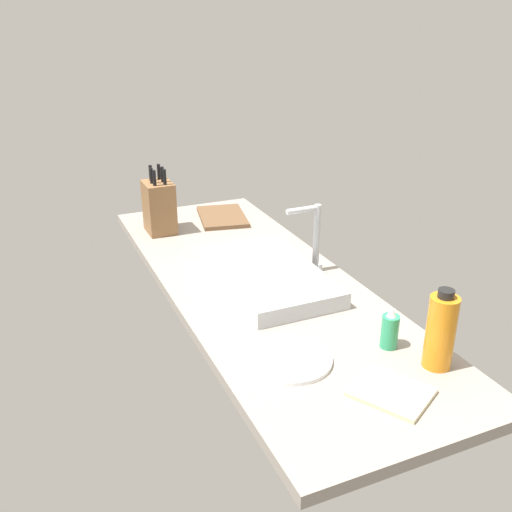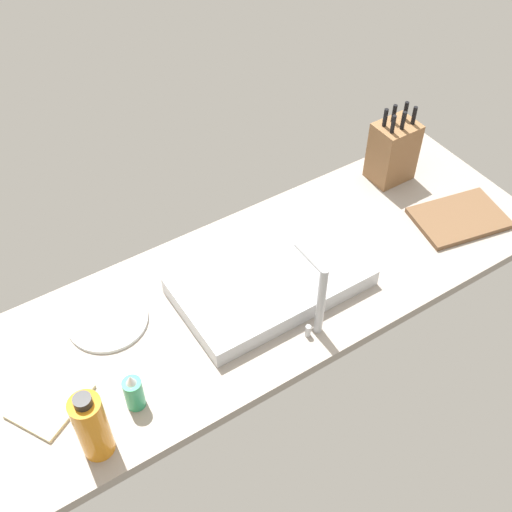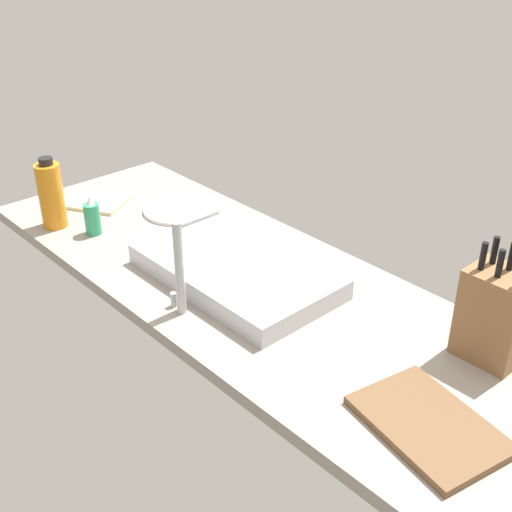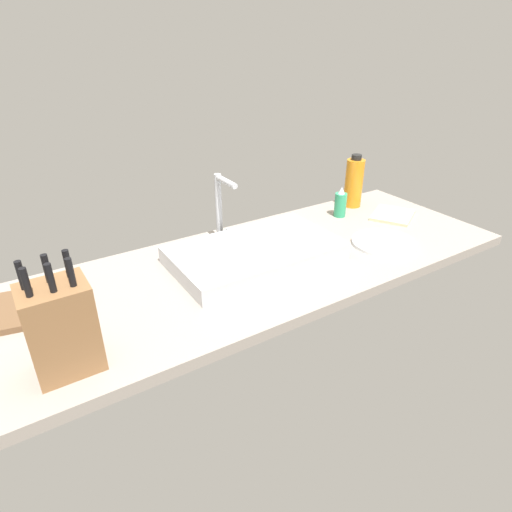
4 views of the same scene
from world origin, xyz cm
name	(u,v)px [view 4 (image 4 of 4)]	position (x,y,z in cm)	size (l,w,h in cm)	color
countertop_slab	(254,269)	(0.00, 0.00, 1.75)	(181.85, 63.40, 3.50)	gray
sink_basin	(255,253)	(1.78, 2.18, 6.34)	(55.62, 32.19, 5.68)	#B7BABF
faucet	(221,204)	(-0.62, 20.96, 18.34)	(5.50, 13.30, 25.23)	#B7BABF
knife_block	(61,328)	(-62.16, -18.84, 14.67)	(14.26, 11.48, 28.18)	brown
cutting_board	(29,308)	(-66.93, 11.05, 4.40)	(29.24, 19.92, 1.80)	brown
soap_bottle	(340,204)	(52.49, 16.39, 8.92)	(4.94, 4.94, 12.64)	#2D9966
water_bottle	(354,182)	(65.30, 22.62, 14.11)	(7.71, 7.71, 22.70)	orange
dinner_plate	(384,243)	(47.83, -12.40, 4.10)	(23.00, 23.00, 1.20)	white
dish_towel	(393,215)	(70.96, 4.08, 4.10)	(18.20, 15.18, 1.20)	beige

